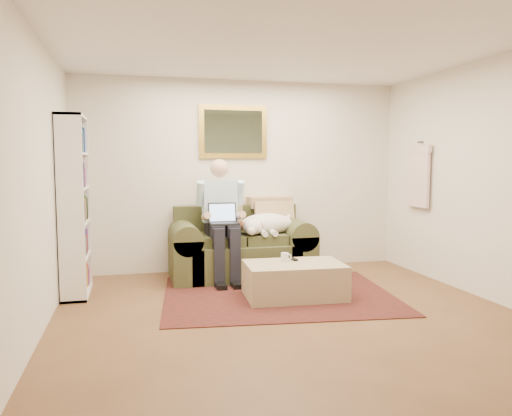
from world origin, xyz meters
name	(u,v)px	position (x,y,z in m)	size (l,w,h in m)	color
room_shell	(288,182)	(0.00, 0.35, 1.30)	(4.51, 5.00, 2.61)	brown
rug	(278,295)	(0.10, 1.01, 0.01)	(2.52, 2.02, 0.01)	black
sofa	(241,253)	(-0.11, 2.01, 0.31)	(1.81, 0.92, 1.09)	#4B4828
seated_man	(222,220)	(-0.38, 1.84, 0.76)	(0.60, 0.85, 1.52)	#8CC4D8
laptop	(223,218)	(-0.38, 1.77, 0.80)	(0.35, 0.28, 0.25)	black
sleeping_dog	(267,224)	(0.21, 1.92, 0.69)	(0.75, 0.47, 0.28)	white
ottoman	(294,280)	(0.24, 0.86, 0.19)	(1.06, 0.68, 0.39)	#9E8769
coffee_mug	(285,257)	(0.16, 0.96, 0.44)	(0.08, 0.08, 0.10)	white
tv_remote	(293,259)	(0.28, 1.03, 0.40)	(0.05, 0.15, 0.02)	black
bookshelf	(74,206)	(-2.10, 1.60, 1.00)	(0.28, 0.80, 2.00)	white
wall_mirror	(233,132)	(-0.11, 2.47, 1.90)	(0.94, 0.04, 0.72)	gold
hanging_shirt	(418,173)	(2.19, 1.60, 1.35)	(0.06, 0.52, 0.90)	beige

